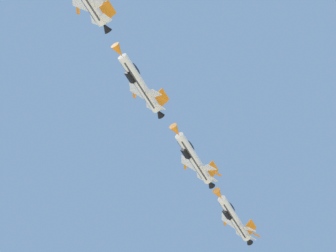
% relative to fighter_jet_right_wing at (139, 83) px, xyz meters
% --- Properties ---
extents(fighter_jet_right_wing, '(9.81, 14.63, 7.82)m').
position_rel_fighter_jet_right_wing_xyz_m(fighter_jet_right_wing, '(0.00, 0.00, 0.00)').
color(fighter_jet_right_wing, white).
extents(fighter_jet_left_outer, '(9.70, 14.63, 7.40)m').
position_rel_fighter_jet_right_wing_xyz_m(fighter_jet_left_outer, '(9.76, 15.80, -0.20)').
color(fighter_jet_left_outer, white).
extents(fighter_jet_right_outer, '(9.77, 14.63, 7.67)m').
position_rel_fighter_jet_right_wing_xyz_m(fighter_jet_right_outer, '(18.22, 30.31, -0.71)').
color(fighter_jet_right_outer, white).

